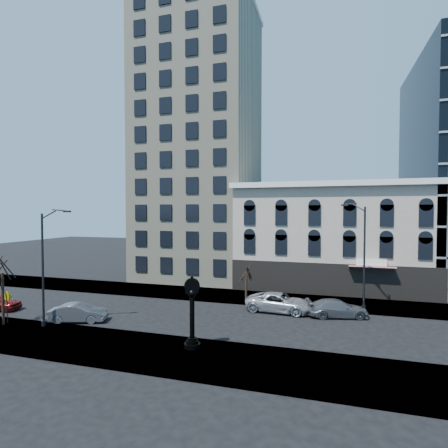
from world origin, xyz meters
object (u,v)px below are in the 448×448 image
(street_lamp_near, at_px, (51,236))
(car_near_b, at_px, (78,313))
(street_clock, at_px, (192,315))
(warning_sign, at_px, (7,301))

(street_lamp_near, height_order, car_near_b, street_lamp_near)
(street_clock, height_order, car_near_b, street_clock)
(warning_sign, bearing_deg, street_lamp_near, -6.69)
(street_lamp_near, relative_size, warning_sign, 3.63)
(street_clock, height_order, street_lamp_near, street_lamp_near)
(warning_sign, relative_size, car_near_b, 0.57)
(warning_sign, bearing_deg, street_clock, -15.67)
(warning_sign, bearing_deg, car_near_b, 9.53)
(street_lamp_near, xyz_separation_m, warning_sign, (-4.05, -0.50, -5.34))
(street_clock, relative_size, warning_sign, 1.86)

